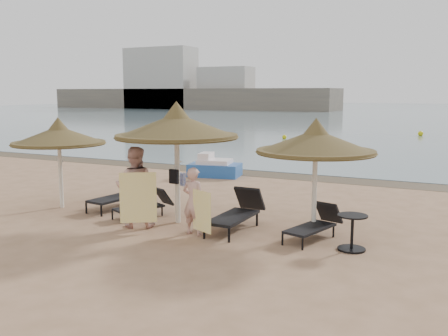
{
  "coord_description": "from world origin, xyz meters",
  "views": [
    {
      "loc": [
        6.12,
        -9.07,
        3.25
      ],
      "look_at": [
        1.04,
        1.2,
        1.51
      ],
      "focal_mm": 40.0,
      "sensor_mm": 36.0,
      "label": 1
    }
  ],
  "objects_px": {
    "lounger_far_left": "(122,194)",
    "lounger_near_left": "(146,204)",
    "palapa_center": "(177,127)",
    "palapa_right": "(316,142)",
    "palapa_left": "(59,136)",
    "person_left": "(135,181)",
    "person_right": "(194,196)",
    "pedal_boat": "(214,168)",
    "lounger_near_right": "(238,212)",
    "lounger_far_right": "(316,224)",
    "side_table": "(352,234)"
  },
  "relations": [
    {
      "from": "lounger_far_left",
      "to": "lounger_near_left",
      "type": "xyz_separation_m",
      "value": [
        1.21,
        -0.53,
        -0.07
      ]
    },
    {
      "from": "palapa_center",
      "to": "palapa_right",
      "type": "height_order",
      "value": "palapa_center"
    },
    {
      "from": "palapa_left",
      "to": "person_left",
      "type": "relative_size",
      "value": 1.13
    },
    {
      "from": "person_right",
      "to": "palapa_left",
      "type": "bearing_deg",
      "value": -5.46
    },
    {
      "from": "person_left",
      "to": "pedal_boat",
      "type": "bearing_deg",
      "value": -102.8
    },
    {
      "from": "palapa_left",
      "to": "lounger_near_right",
      "type": "distance_m",
      "value": 5.68
    },
    {
      "from": "lounger_near_right",
      "to": "lounger_far_right",
      "type": "relative_size",
      "value": 1.17
    },
    {
      "from": "palapa_left",
      "to": "lounger_far_right",
      "type": "xyz_separation_m",
      "value": [
        7.35,
        0.22,
        -1.71
      ]
    },
    {
      "from": "palapa_right",
      "to": "lounger_far_left",
      "type": "height_order",
      "value": "palapa_right"
    },
    {
      "from": "person_left",
      "to": "palapa_right",
      "type": "bearing_deg",
      "value": 171.59
    },
    {
      "from": "lounger_near_left",
      "to": "lounger_far_right",
      "type": "relative_size",
      "value": 0.94
    },
    {
      "from": "side_table",
      "to": "person_right",
      "type": "bearing_deg",
      "value": -172.54
    },
    {
      "from": "lounger_far_left",
      "to": "person_left",
      "type": "relative_size",
      "value": 0.88
    },
    {
      "from": "lounger_far_left",
      "to": "side_table",
      "type": "relative_size",
      "value": 2.68
    },
    {
      "from": "palapa_left",
      "to": "side_table",
      "type": "bearing_deg",
      "value": -1.84
    },
    {
      "from": "palapa_right",
      "to": "lounger_far_right",
      "type": "distance_m",
      "value": 1.83
    },
    {
      "from": "palapa_right",
      "to": "lounger_far_right",
      "type": "relative_size",
      "value": 1.53
    },
    {
      "from": "person_right",
      "to": "lounger_far_right",
      "type": "bearing_deg",
      "value": -156.87
    },
    {
      "from": "lounger_near_right",
      "to": "side_table",
      "type": "distance_m",
      "value": 2.86
    },
    {
      "from": "palapa_center",
      "to": "lounger_near_left",
      "type": "relative_size",
      "value": 1.84
    },
    {
      "from": "palapa_center",
      "to": "lounger_near_right",
      "type": "xyz_separation_m",
      "value": [
        1.6,
        0.14,
        -2.01
      ]
    },
    {
      "from": "lounger_near_right",
      "to": "pedal_boat",
      "type": "height_order",
      "value": "lounger_near_right"
    },
    {
      "from": "palapa_center",
      "to": "side_table",
      "type": "distance_m",
      "value": 4.89
    },
    {
      "from": "lounger_far_left",
      "to": "lounger_near_left",
      "type": "bearing_deg",
      "value": -16.48
    },
    {
      "from": "lounger_near_left",
      "to": "lounger_far_right",
      "type": "height_order",
      "value": "lounger_far_right"
    },
    {
      "from": "lounger_far_left",
      "to": "side_table",
      "type": "height_order",
      "value": "lounger_far_left"
    },
    {
      "from": "palapa_left",
      "to": "pedal_boat",
      "type": "bearing_deg",
      "value": 78.09
    },
    {
      "from": "palapa_left",
      "to": "lounger_near_left",
      "type": "xyz_separation_m",
      "value": [
        2.76,
        0.21,
        -1.73
      ]
    },
    {
      "from": "palapa_right",
      "to": "lounger_far_right",
      "type": "xyz_separation_m",
      "value": [
        0.13,
        -0.29,
        -1.8
      ]
    },
    {
      "from": "palapa_right",
      "to": "side_table",
      "type": "relative_size",
      "value": 3.62
    },
    {
      "from": "person_right",
      "to": "side_table",
      "type": "bearing_deg",
      "value": -169.3
    },
    {
      "from": "lounger_near_right",
      "to": "lounger_near_left",
      "type": "bearing_deg",
      "value": -179.78
    },
    {
      "from": "lounger_far_left",
      "to": "person_right",
      "type": "xyz_separation_m",
      "value": [
        3.2,
        -1.47,
        0.52
      ]
    },
    {
      "from": "lounger_far_left",
      "to": "person_right",
      "type": "distance_m",
      "value": 3.56
    },
    {
      "from": "lounger_near_right",
      "to": "person_left",
      "type": "xyz_separation_m",
      "value": [
        -2.31,
        -0.96,
        0.73
      ]
    },
    {
      "from": "lounger_far_right",
      "to": "person_right",
      "type": "bearing_deg",
      "value": -144.49
    },
    {
      "from": "person_left",
      "to": "palapa_center",
      "type": "bearing_deg",
      "value": -156.39
    },
    {
      "from": "palapa_center",
      "to": "pedal_boat",
      "type": "distance_m",
      "value": 7.39
    },
    {
      "from": "palapa_right",
      "to": "person_left",
      "type": "height_order",
      "value": "palapa_right"
    },
    {
      "from": "palapa_left",
      "to": "lounger_near_right",
      "type": "xyz_separation_m",
      "value": [
        5.44,
        0.19,
        -1.63
      ]
    },
    {
      "from": "palapa_center",
      "to": "person_left",
      "type": "bearing_deg",
      "value": -130.68
    },
    {
      "from": "lounger_far_left",
      "to": "pedal_boat",
      "type": "bearing_deg",
      "value": 98.48
    },
    {
      "from": "lounger_near_right",
      "to": "side_table",
      "type": "height_order",
      "value": "lounger_near_right"
    },
    {
      "from": "lounger_near_right",
      "to": "side_table",
      "type": "relative_size",
      "value": 2.77
    },
    {
      "from": "lounger_near_left",
      "to": "palapa_left",
      "type": "bearing_deg",
      "value": -150.83
    },
    {
      "from": "lounger_far_left",
      "to": "side_table",
      "type": "bearing_deg",
      "value": -1.33
    },
    {
      "from": "palapa_center",
      "to": "lounger_near_right",
      "type": "bearing_deg",
      "value": 5.05
    },
    {
      "from": "lounger_far_right",
      "to": "palapa_left",
      "type": "bearing_deg",
      "value": -162.7
    },
    {
      "from": "lounger_far_left",
      "to": "person_right",
      "type": "height_order",
      "value": "person_right"
    },
    {
      "from": "pedal_boat",
      "to": "palapa_left",
      "type": "bearing_deg",
      "value": -112.73
    }
  ]
}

